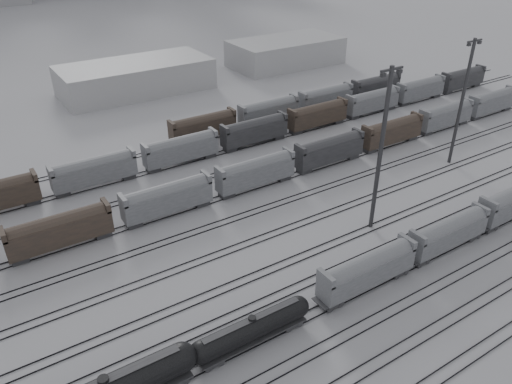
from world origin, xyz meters
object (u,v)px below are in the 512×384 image
tank_car_b (252,329)px  light_mast_c (381,148)px  hopper_car_a (367,269)px  hopper_car_b (449,232)px

tank_car_b → light_mast_c: size_ratio=0.61×
tank_car_b → hopper_car_a: 17.71m
hopper_car_b → hopper_car_a: bearing=180.0°
tank_car_b → hopper_car_b: size_ratio=1.09×
tank_car_b → hopper_car_a: bearing=0.0°
tank_car_b → hopper_car_a: size_ratio=1.06×
light_mast_c → hopper_car_b: bearing=-65.2°
tank_car_b → hopper_car_b: 33.70m
hopper_car_a → light_mast_c: size_ratio=0.58×
hopper_car_a → hopper_car_b: (16.01, 0.00, -0.10)m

